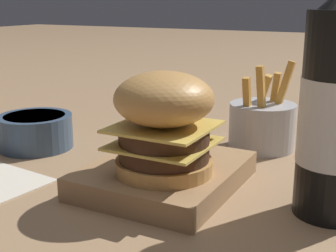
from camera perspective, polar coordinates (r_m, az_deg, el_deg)
name	(u,v)px	position (r m, az deg, el deg)	size (l,w,h in m)	color
ground_plane	(159,190)	(0.58, -1.13, -7.82)	(6.00, 6.00, 0.00)	#9E7A56
serving_board	(168,175)	(0.59, 0.00, -6.05)	(0.21, 0.17, 0.03)	#A37A51
burger	(164,122)	(0.54, -0.50, 0.46)	(0.12, 0.12, 0.12)	tan
fries_basket	(262,125)	(0.75, 11.40, 0.17)	(0.10, 0.10, 0.14)	#B7B7BC
side_bowl	(35,130)	(0.77, -15.85, -0.53)	(0.12, 0.12, 0.05)	#384C66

